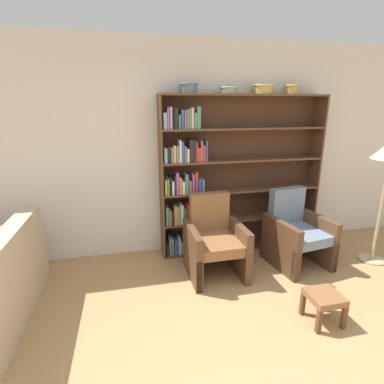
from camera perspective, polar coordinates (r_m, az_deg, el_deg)
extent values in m
cube|color=silver|center=(4.02, 0.99, 7.97)|extent=(12.00, 0.06, 2.75)
cube|color=brown|center=(3.81, -5.87, 2.32)|extent=(0.02, 0.30, 2.08)
cube|color=brown|center=(4.59, 22.11, 3.59)|extent=(0.02, 0.30, 2.08)
cube|color=brown|center=(3.97, 10.15, 17.72)|extent=(2.14, 0.30, 0.03)
cube|color=brown|center=(4.42, 8.81, -10.00)|extent=(2.14, 0.30, 0.03)
cube|color=#492F1E|center=(4.20, 8.71, 3.55)|extent=(2.14, 0.01, 2.08)
cube|color=black|center=(4.11, -4.77, -10.48)|extent=(0.03, 0.19, 0.17)
cube|color=#669EB2|center=(4.08, -4.29, -10.05)|extent=(0.02, 0.17, 0.24)
cube|color=#7F6B4C|center=(4.09, -3.84, -10.10)|extent=(0.03, 0.16, 0.24)
cube|color=#334CB2|center=(4.09, -3.32, -10.24)|extent=(0.02, 0.15, 0.21)
cube|color=#334CB2|center=(4.08, -2.90, -10.19)|extent=(0.03, 0.12, 0.23)
cube|color=white|center=(4.09, -2.51, -9.95)|extent=(0.02, 0.15, 0.24)
cube|color=#B2A899|center=(4.11, -2.09, -10.35)|extent=(0.02, 0.15, 0.18)
cube|color=#4C756B|center=(4.09, -1.62, -9.84)|extent=(0.03, 0.13, 0.26)
cube|color=orange|center=(4.15, -1.16, -10.15)|extent=(0.03, 0.20, 0.17)
cube|color=#994C99|center=(4.11, -0.51, -10.04)|extent=(0.03, 0.12, 0.22)
cube|color=#B2A899|center=(4.13, -0.04, -9.72)|extent=(0.04, 0.15, 0.24)
cube|color=#334CB2|center=(4.15, 0.43, -9.86)|extent=(0.03, 0.18, 0.20)
cube|color=#4C756B|center=(4.14, 0.93, -9.77)|extent=(0.03, 0.14, 0.23)
cube|color=brown|center=(4.25, 9.06, -4.77)|extent=(2.14, 0.30, 0.03)
cube|color=#4C756B|center=(3.92, -4.90, -4.31)|extent=(0.03, 0.20, 0.25)
cube|color=#7F6B4C|center=(3.91, -4.28, -4.69)|extent=(0.03, 0.14, 0.20)
cube|color=black|center=(3.92, -3.83, -4.81)|extent=(0.03, 0.14, 0.18)
cube|color=orange|center=(3.90, -3.20, -4.37)|extent=(0.04, 0.12, 0.25)
cube|color=#669EB2|center=(3.94, -2.76, -4.25)|extent=(0.03, 0.19, 0.23)
cube|color=white|center=(3.94, -2.12, -4.09)|extent=(0.04, 0.18, 0.26)
cube|color=#388C47|center=(3.96, -1.55, -4.32)|extent=(0.03, 0.20, 0.21)
cube|color=red|center=(3.94, -0.96, -4.03)|extent=(0.03, 0.16, 0.26)
cube|color=red|center=(3.96, -0.56, -4.02)|extent=(0.02, 0.17, 0.25)
cube|color=brown|center=(4.12, 9.31, 0.52)|extent=(2.14, 0.30, 0.02)
cube|color=gold|center=(3.80, -5.13, 1.01)|extent=(0.02, 0.18, 0.19)
cube|color=#388C47|center=(3.80, -4.69, 1.19)|extent=(0.03, 0.18, 0.21)
cube|color=black|center=(3.80, -4.23, 1.37)|extent=(0.02, 0.19, 0.23)
cube|color=white|center=(3.81, -3.78, 0.97)|extent=(0.02, 0.18, 0.18)
cube|color=black|center=(3.79, -3.37, 1.43)|extent=(0.02, 0.15, 0.24)
cube|color=#994C99|center=(3.78, -2.88, 1.67)|extent=(0.04, 0.13, 0.28)
cube|color=orange|center=(3.80, -2.33, 1.26)|extent=(0.03, 0.13, 0.22)
cube|color=white|center=(3.82, -1.79, 0.94)|extent=(0.03, 0.15, 0.16)
cube|color=#4C756B|center=(3.84, -1.23, 1.72)|extent=(0.04, 0.20, 0.25)
cube|color=#7F6B4C|center=(3.85, -0.54, 1.12)|extent=(0.03, 0.18, 0.17)
cube|color=#994C99|center=(3.83, 0.11, 1.69)|extent=(0.03, 0.14, 0.25)
cube|color=red|center=(3.83, 0.72, 1.86)|extent=(0.03, 0.13, 0.28)
cube|color=#334CB2|center=(3.85, 1.38, 1.24)|extent=(0.04, 0.12, 0.19)
cube|color=#669EB2|center=(3.89, 1.89, 1.32)|extent=(0.02, 0.19, 0.18)
cube|color=brown|center=(4.03, 9.58, 6.09)|extent=(2.14, 0.30, 0.02)
cube|color=#669EB2|center=(3.69, -5.11, 6.96)|extent=(0.04, 0.14, 0.18)
cube|color=black|center=(3.70, -4.48, 7.11)|extent=(0.03, 0.14, 0.20)
cube|color=#7F6B4C|center=(3.73, -3.95, 7.16)|extent=(0.03, 0.19, 0.19)
cube|color=#B2A899|center=(3.71, -3.43, 7.27)|extent=(0.02, 0.14, 0.21)
cube|color=#7F6B4C|center=(3.73, -2.90, 7.27)|extent=(0.04, 0.18, 0.20)
cube|color=white|center=(3.72, -2.37, 7.78)|extent=(0.02, 0.15, 0.27)
cube|color=#334CB2|center=(3.72, -1.94, 7.66)|extent=(0.03, 0.14, 0.26)
cube|color=#7F6B4C|center=(3.75, -1.49, 7.31)|extent=(0.02, 0.19, 0.20)
cube|color=white|center=(3.75, -0.94, 7.07)|extent=(0.02, 0.17, 0.17)
cube|color=black|center=(3.75, -0.39, 7.90)|extent=(0.04, 0.17, 0.28)
cube|color=black|center=(3.76, 0.19, 7.88)|extent=(0.03, 0.17, 0.27)
cube|color=red|center=(3.77, 0.71, 7.72)|extent=(0.02, 0.16, 0.25)
cube|color=red|center=(3.76, 1.23, 7.16)|extent=(0.03, 0.12, 0.18)
cube|color=#7F6B4C|center=(3.78, 1.64, 7.83)|extent=(0.02, 0.16, 0.26)
cube|color=red|center=(3.78, 2.15, 7.41)|extent=(0.03, 0.13, 0.21)
cube|color=#334CB2|center=(3.80, 2.57, 7.87)|extent=(0.02, 0.16, 0.26)
cube|color=brown|center=(3.98, 9.85, 11.86)|extent=(2.14, 0.30, 0.02)
cube|color=#669EB2|center=(3.65, -5.25, 13.34)|extent=(0.04, 0.15, 0.19)
cube|color=#994C99|center=(3.66, -4.67, 13.82)|extent=(0.02, 0.16, 0.25)
cube|color=#B2A899|center=(3.65, -4.12, 13.88)|extent=(0.02, 0.12, 0.25)
cube|color=black|center=(3.67, -3.82, 13.83)|extent=(0.02, 0.15, 0.25)
cube|color=black|center=(3.66, -3.17, 13.80)|extent=(0.04, 0.12, 0.24)
cube|color=#388C47|center=(3.67, -2.51, 13.22)|extent=(0.02, 0.13, 0.17)
cube|color=#334CB2|center=(3.70, -2.04, 13.68)|extent=(0.03, 0.18, 0.22)
cube|color=#994C99|center=(3.70, -1.46, 13.64)|extent=(0.03, 0.16, 0.22)
cube|color=#388C47|center=(3.72, -1.02, 13.75)|extent=(0.03, 0.19, 0.23)
cube|color=#7F6B4C|center=(3.73, -0.63, 13.82)|extent=(0.02, 0.19, 0.24)
cube|color=#B2A899|center=(3.71, -0.09, 13.88)|extent=(0.03, 0.14, 0.25)
cube|color=#388C47|center=(3.74, 0.41, 13.46)|extent=(0.03, 0.18, 0.19)
cube|color=#4C756B|center=(3.72, 1.12, 13.99)|extent=(0.04, 0.14, 0.26)
cylinder|color=slate|center=(3.76, -0.60, 19.11)|extent=(0.20, 0.20, 0.11)
torus|color=slate|center=(3.76, -0.60, 19.88)|extent=(0.22, 0.22, 0.02)
cylinder|color=gray|center=(3.90, 6.97, 18.64)|extent=(0.20, 0.20, 0.08)
torus|color=gray|center=(3.90, 6.98, 19.12)|extent=(0.22, 0.22, 0.02)
cylinder|color=tan|center=(4.07, 13.41, 18.44)|extent=(0.25, 0.25, 0.11)
torus|color=tan|center=(4.07, 13.45, 19.11)|extent=(0.27, 0.27, 0.02)
cylinder|color=tan|center=(4.26, 18.55, 17.97)|extent=(0.17, 0.17, 0.11)
torus|color=tan|center=(4.26, 18.61, 18.63)|extent=(0.20, 0.20, 0.02)
cube|color=tan|center=(3.21, -31.38, -10.05)|extent=(0.19, 1.51, 0.43)
cube|color=tan|center=(4.06, -32.08, -10.39)|extent=(0.85, 0.13, 0.61)
cube|color=#A83838|center=(3.44, -32.29, -9.08)|extent=(0.17, 0.36, 0.37)
cube|color=brown|center=(3.50, 10.65, -14.36)|extent=(0.07, 0.07, 0.38)
cube|color=brown|center=(3.33, 1.29, -15.78)|extent=(0.07, 0.07, 0.38)
cube|color=brown|center=(3.99, 7.06, -10.12)|extent=(0.07, 0.07, 0.38)
cube|color=brown|center=(3.84, -1.09, -11.09)|extent=(0.07, 0.07, 0.38)
cube|color=brown|center=(3.55, 4.55, -9.61)|extent=(0.49, 0.65, 0.12)
cube|color=brown|center=(3.68, 3.30, -3.89)|extent=(0.48, 0.13, 0.49)
cube|color=brown|center=(3.68, 8.73, -10.48)|extent=(0.09, 0.68, 0.62)
cube|color=brown|center=(3.52, 0.08, -11.56)|extent=(0.09, 0.68, 0.62)
cube|color=brown|center=(4.07, 25.38, -11.16)|extent=(0.08, 0.08, 0.38)
cube|color=brown|center=(3.70, 19.11, -13.21)|extent=(0.08, 0.08, 0.38)
cube|color=brown|center=(4.45, 19.71, -8.11)|extent=(0.08, 0.08, 0.38)
cube|color=brown|center=(4.12, 13.61, -9.59)|extent=(0.08, 0.08, 0.38)
cube|color=slate|center=(3.98, 19.74, -7.59)|extent=(0.57, 0.71, 0.12)
cube|color=slate|center=(4.08, 17.56, -2.62)|extent=(0.49, 0.19, 0.49)
cube|color=brown|center=(4.20, 22.53, -8.11)|extent=(0.18, 0.68, 0.62)
cube|color=brown|center=(3.85, 16.40, -9.71)|extent=(0.18, 0.68, 0.62)
cylinder|color=tan|center=(4.66, 30.97, -10.91)|extent=(0.32, 0.32, 0.02)
cylinder|color=tan|center=(4.42, 32.22, -3.14)|extent=(0.04, 0.04, 1.32)
cube|color=brown|center=(3.25, 20.31, -19.31)|extent=(0.04, 0.04, 0.23)
cube|color=brown|center=(3.38, 24.14, -18.26)|extent=(0.04, 0.04, 0.23)
cube|color=brown|center=(3.09, 23.02, -21.77)|extent=(0.04, 0.04, 0.23)
cube|color=brown|center=(3.23, 26.97, -20.50)|extent=(0.04, 0.04, 0.23)
cube|color=brown|center=(3.15, 23.93, -17.78)|extent=(0.29, 0.29, 0.06)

